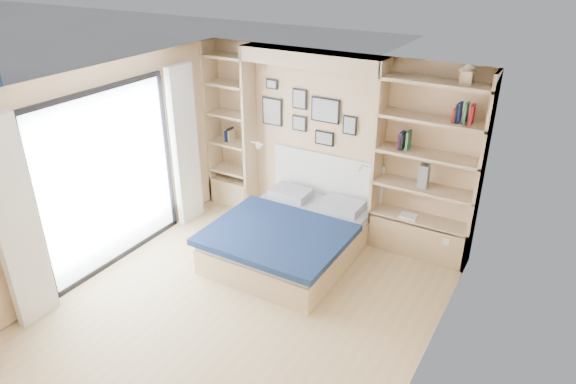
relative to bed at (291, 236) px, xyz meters
The scene contains 8 objects.
ground 1.23m from the bed, 85.67° to the right, with size 4.50×4.50×0.00m, color tan.
room_shell 0.91m from the bed, 132.49° to the left, with size 4.50×4.50×4.50m.
bed is the anchor object (origin of this frame).
photo_gallery 1.72m from the bed, 109.43° to the left, with size 1.48×0.02×0.82m.
reading_lamps 1.17m from the bed, 104.64° to the left, with size 1.92×0.12×0.15m.
shelf_decor 2.04m from the bed, 36.50° to the left, with size 3.51×0.23×2.03m.
deck 3.72m from the bed, 161.14° to the right, with size 3.20×4.00×0.05m, color #756457.
deck_chair 3.12m from the bed, behind, with size 0.62×0.77×0.67m.
Camera 1 is at (2.80, -3.83, 3.73)m, focal length 32.00 mm.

